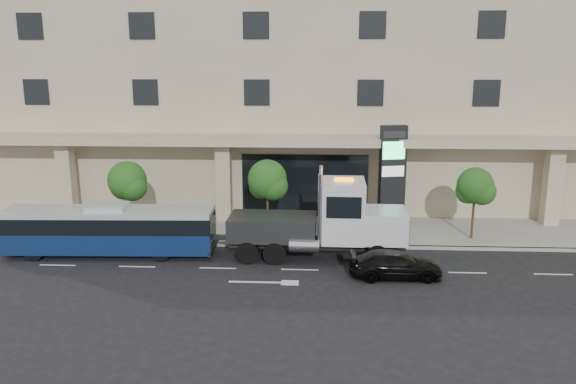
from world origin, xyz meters
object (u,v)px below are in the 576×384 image
Objects in this scene: black_sedan at (396,265)px; signage_pylon at (392,176)px; city_bus at (109,229)px; tow_truck at (325,223)px.

black_sedan is 8.31m from signage_pylon.
city_bus is at bearing 78.27° from black_sedan.
signage_pylon is (3.99, 5.36, 1.36)m from tow_truck.
city_bus is 2.54× the size of black_sedan.
signage_pylon is (0.74, 7.84, 2.64)m from black_sedan.
city_bus reaches higher than black_sedan.
tow_truck is at bearing -139.82° from signage_pylon.
tow_truck is 6.82m from signage_pylon.
black_sedan is at bearing -11.86° from city_bus.
signage_pylon is at bearing 17.42° from city_bus.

